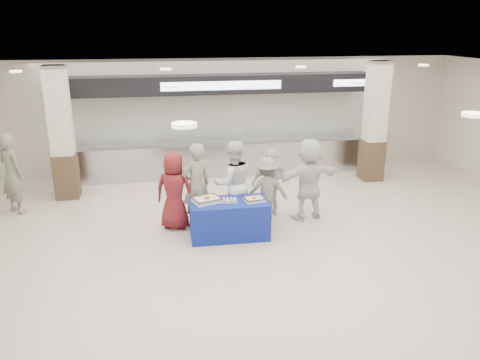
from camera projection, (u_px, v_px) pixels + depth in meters
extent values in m
plane|color=beige|center=(263.00, 263.00, 8.40)|extent=(14.00, 14.00, 0.00)
cube|color=#B0B3B7|center=(221.00, 159.00, 13.30)|extent=(8.00, 0.80, 0.90)
cube|color=#B0B3B7|center=(221.00, 143.00, 13.16)|extent=(8.00, 0.85, 0.04)
cube|color=white|center=(222.00, 133.00, 12.77)|extent=(7.60, 0.02, 0.50)
cube|color=black|center=(220.00, 84.00, 12.65)|extent=(8.40, 0.70, 0.50)
cube|color=white|center=(222.00, 86.00, 12.31)|extent=(3.20, 0.03, 0.22)
cube|color=white|center=(358.00, 83.00, 12.95)|extent=(1.40, 0.03, 0.18)
cube|color=#3D2C1B|center=(67.00, 176.00, 11.48)|extent=(0.55, 0.55, 1.10)
cube|color=beige|center=(59.00, 111.00, 10.97)|extent=(0.50, 0.50, 2.10)
cube|color=#3D2C1B|center=(371.00, 160.00, 12.83)|extent=(0.55, 0.55, 1.10)
cube|color=beige|center=(377.00, 102.00, 12.33)|extent=(0.50, 0.50, 2.10)
cube|color=navy|center=(229.00, 219.00, 9.34)|extent=(1.57, 0.82, 0.75)
cube|color=silver|center=(207.00, 200.00, 9.18)|extent=(0.61, 0.53, 0.08)
cube|color=#452713|center=(207.00, 198.00, 9.16)|extent=(0.61, 0.53, 0.02)
cylinder|color=#A81F18|center=(207.00, 198.00, 9.17)|extent=(0.14, 0.14, 0.01)
cube|color=silver|center=(254.00, 200.00, 9.25)|extent=(0.44, 0.36, 0.06)
cube|color=#452713|center=(254.00, 197.00, 9.23)|extent=(0.44, 0.36, 0.02)
cylinder|color=#A81F18|center=(254.00, 198.00, 9.23)|extent=(0.10, 0.10, 0.01)
cube|color=#A8A8AD|center=(228.00, 201.00, 9.22)|extent=(0.41, 0.33, 0.01)
imported|color=maroon|center=(174.00, 191.00, 9.63)|extent=(0.92, 0.75, 1.63)
imported|color=slate|center=(196.00, 186.00, 9.68)|extent=(0.77, 0.66, 1.80)
imported|color=silver|center=(233.00, 183.00, 9.81)|extent=(0.96, 0.79, 1.82)
imported|color=silver|center=(271.00, 182.00, 10.34)|extent=(0.92, 0.45, 1.52)
imported|color=slate|center=(267.00, 190.00, 9.99)|extent=(0.95, 0.58, 1.43)
imported|color=white|center=(309.00, 179.00, 10.09)|extent=(1.74, 0.85, 1.80)
imported|color=slate|center=(12.00, 174.00, 10.40)|extent=(0.79, 0.78, 1.85)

